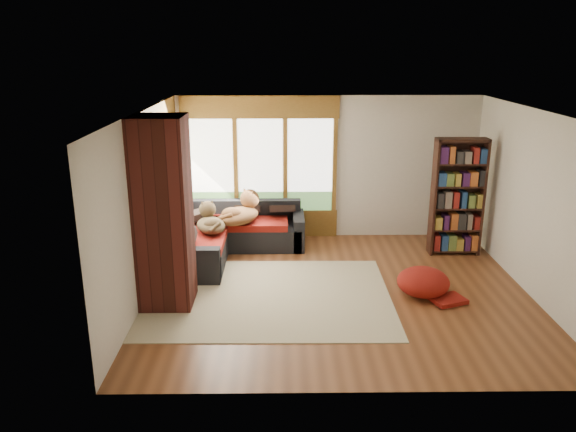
# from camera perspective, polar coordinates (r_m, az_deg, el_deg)

# --- Properties ---
(floor) EXTENTS (5.50, 5.50, 0.00)m
(floor) POSITION_cam_1_polar(r_m,az_deg,el_deg) (8.32, 5.09, -7.59)
(floor) COLOR brown
(floor) RESTS_ON ground
(ceiling) EXTENTS (5.50, 5.50, 0.00)m
(ceiling) POSITION_cam_1_polar(r_m,az_deg,el_deg) (7.61, 5.61, 10.48)
(ceiling) COLOR white
(wall_back) EXTENTS (5.50, 0.04, 2.60)m
(wall_back) POSITION_cam_1_polar(r_m,az_deg,el_deg) (10.29, 3.91, 4.91)
(wall_back) COLOR silver
(wall_back) RESTS_ON ground
(wall_front) EXTENTS (5.50, 0.04, 2.60)m
(wall_front) POSITION_cam_1_polar(r_m,az_deg,el_deg) (5.53, 7.98, -6.17)
(wall_front) COLOR silver
(wall_front) RESTS_ON ground
(wall_left) EXTENTS (0.04, 5.00, 2.60)m
(wall_left) POSITION_cam_1_polar(r_m,az_deg,el_deg) (8.06, -14.51, 0.94)
(wall_left) COLOR silver
(wall_left) RESTS_ON ground
(wall_right) EXTENTS (0.04, 5.00, 2.60)m
(wall_right) POSITION_cam_1_polar(r_m,az_deg,el_deg) (8.61, 23.86, 1.02)
(wall_right) COLOR silver
(wall_right) RESTS_ON ground
(windows_back) EXTENTS (2.82, 0.10, 1.90)m
(windows_back) POSITION_cam_1_polar(r_m,az_deg,el_deg) (10.22, -2.82, 5.13)
(windows_back) COLOR brown
(windows_back) RESTS_ON wall_back
(windows_left) EXTENTS (0.10, 2.62, 1.90)m
(windows_left) POSITION_cam_1_polar(r_m,az_deg,el_deg) (9.17, -12.64, 3.34)
(windows_left) COLOR brown
(windows_left) RESTS_ON wall_left
(roller_blind) EXTENTS (0.03, 0.72, 0.90)m
(roller_blind) POSITION_cam_1_polar(r_m,az_deg,el_deg) (9.88, -11.67, 6.75)
(roller_blind) COLOR #859760
(roller_blind) RESTS_ON wall_left
(brick_chimney) EXTENTS (0.70, 0.70, 2.60)m
(brick_chimney) POSITION_cam_1_polar(r_m,az_deg,el_deg) (7.65, -12.55, 0.23)
(brick_chimney) COLOR #471914
(brick_chimney) RESTS_ON ground
(sectional_sofa) EXTENTS (2.20, 2.20, 0.80)m
(sectional_sofa) POSITION_cam_1_polar(r_m,az_deg,el_deg) (9.81, -7.29, -1.85)
(sectional_sofa) COLOR black
(sectional_sofa) RESTS_ON ground
(area_rug) EXTENTS (3.51, 2.70, 0.01)m
(area_rug) POSITION_cam_1_polar(r_m,az_deg,el_deg) (8.13, -2.01, -8.12)
(area_rug) COLOR #ECE3C6
(area_rug) RESTS_ON ground
(bookshelf) EXTENTS (0.85, 0.28, 1.99)m
(bookshelf) POSITION_cam_1_polar(r_m,az_deg,el_deg) (9.85, 16.84, 1.83)
(bookshelf) COLOR black
(bookshelf) RESTS_ON ground
(pouf) EXTENTS (0.97, 0.97, 0.40)m
(pouf) POSITION_cam_1_polar(r_m,az_deg,el_deg) (8.31, 13.58, -6.45)
(pouf) COLOR maroon
(pouf) RESTS_ON area_rug
(dog_tan) EXTENTS (0.92, 0.98, 0.48)m
(dog_tan) POSITION_cam_1_polar(r_m,az_deg,el_deg) (9.62, -4.76, 0.81)
(dog_tan) COLOR brown
(dog_tan) RESTS_ON sectional_sofa
(dog_brindle) EXTENTS (0.64, 0.82, 0.40)m
(dog_brindle) POSITION_cam_1_polar(r_m,az_deg,el_deg) (9.26, -7.94, -0.21)
(dog_brindle) COLOR #302416
(dog_brindle) RESTS_ON sectional_sofa
(throw_pillows) EXTENTS (1.98, 1.68, 0.45)m
(throw_pillows) POSITION_cam_1_polar(r_m,az_deg,el_deg) (9.72, -6.83, 0.84)
(throw_pillows) COLOR black
(throw_pillows) RESTS_ON sectional_sofa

